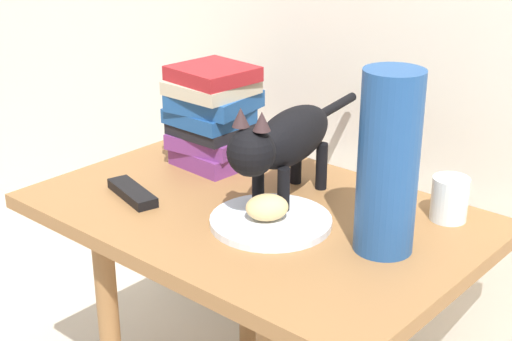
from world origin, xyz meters
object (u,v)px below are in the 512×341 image
Objects in this scene: book_stack at (213,116)px; tv_remote at (132,193)px; cat at (285,141)px; candle_jar at (449,201)px; green_vase at (388,163)px; side_table at (256,244)px; plate at (271,221)px; bread_roll at (267,207)px.

book_stack is 0.26m from tv_remote.
cat is 0.33m from candle_jar.
cat is 1.47× the size of green_vase.
cat is 2.08× the size of book_stack.
side_table is 0.37m from green_vase.
tv_remote is (-0.29, -0.09, 0.00)m from plate.
tv_remote is at bearing -148.37° from candle_jar.
candle_jar is (0.31, 0.20, 0.12)m from side_table.
green_vase is at bearing 14.94° from plate.
bread_roll is at bearing -162.51° from green_vase.
side_table is 0.12m from plate.
cat is at bearing 64.55° from side_table.
plate is 1.01× the size of book_stack.
side_table is at bearing -176.25° from green_vase.
cat and book_stack have the same top height.
book_stack is at bearing 169.06° from green_vase.
green_vase is 2.15× the size of tv_remote.
bread_roll is 0.35m from candle_jar.
book_stack is (-0.25, 0.06, -0.02)m from cat.
book_stack is (-0.23, 0.12, 0.19)m from side_table.
plate is 2.87× the size of bread_roll.
tv_remote is (-0.22, -0.13, 0.09)m from side_table.
bread_roll is 0.35× the size of book_stack.
bread_roll is at bearing -29.01° from book_stack.
book_stack is at bearing 152.60° from plate.
green_vase is at bearing -10.94° from book_stack.
cat is 5.59× the size of candle_jar.
cat is at bearing -152.36° from candle_jar.
cat is 0.26m from book_stack.
cat is 3.17× the size of tv_remote.
book_stack reaches higher than tv_remote.
book_stack is (-0.30, 0.15, 0.11)m from plate.
green_vase is 3.80× the size of candle_jar.
book_stack is 2.69× the size of candle_jar.
side_table is 10.88× the size of bread_roll.
side_table is at bearing 151.55° from plate.
green_vase is (0.21, 0.07, 0.12)m from bread_roll.
side_table is 3.79× the size of plate.
book_stack is at bearing -170.83° from candle_jar.
plate is 0.71× the size of green_vase.
side_table is 1.83× the size of cat.
cat reaches higher than side_table.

